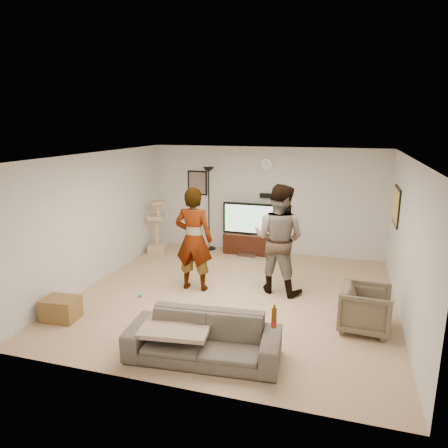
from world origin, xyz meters
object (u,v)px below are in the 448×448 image
(tv, at_px, (249,219))
(armchair, at_px, (365,309))
(sofa, at_px, (203,338))
(floor_lamp, at_px, (209,209))
(person_left, at_px, (194,239))
(person_right, at_px, (279,239))
(tv_stand, at_px, (249,243))
(beer_bottle, at_px, (274,318))
(cat_tree, at_px, (157,227))
(side_table, at_px, (61,309))

(tv, relative_size, armchair, 1.66)
(sofa, bearing_deg, floor_lamp, 102.93)
(tv, height_order, person_left, person_left)
(tv, bearing_deg, armchair, -51.30)
(tv, height_order, person_right, person_right)
(tv_stand, xyz_separation_m, beer_bottle, (1.39, -4.57, 0.47))
(cat_tree, relative_size, armchair, 1.72)
(cat_tree, xyz_separation_m, sofa, (2.58, -3.99, -0.35))
(cat_tree, bearing_deg, beer_bottle, -48.73)
(tv_stand, relative_size, cat_tree, 0.90)
(floor_lamp, xyz_separation_m, cat_tree, (-1.11, -0.62, -0.37))
(cat_tree, bearing_deg, tv_stand, 15.46)
(beer_bottle, bearing_deg, sofa, 180.00)
(person_right, relative_size, side_table, 3.72)
(floor_lamp, height_order, armchair, floor_lamp)
(side_table, bearing_deg, floor_lamp, 75.95)
(sofa, bearing_deg, beer_bottle, -4.79)
(tv, bearing_deg, beer_bottle, -73.07)
(floor_lamp, distance_m, beer_bottle, 5.20)
(tv, height_order, armchair, tv)
(person_left, bearing_deg, side_table, 46.42)
(tv, relative_size, person_right, 0.62)
(tv_stand, bearing_deg, armchair, -51.30)
(tv_stand, distance_m, person_right, 2.43)
(tv, height_order, beer_bottle, tv)
(tv_stand, distance_m, armchair, 4.04)
(floor_lamp, height_order, beer_bottle, floor_lamp)
(cat_tree, bearing_deg, person_right, -25.19)
(floor_lamp, distance_m, cat_tree, 1.32)
(person_left, height_order, beer_bottle, person_left)
(floor_lamp, bearing_deg, sofa, -72.29)
(tv, xyz_separation_m, person_right, (1.03, -2.06, 0.15))
(cat_tree, height_order, beer_bottle, cat_tree)
(sofa, xyz_separation_m, side_table, (-2.53, 0.40, -0.11))
(tv_stand, xyz_separation_m, cat_tree, (-2.11, -0.58, 0.40))
(floor_lamp, relative_size, person_left, 1.05)
(beer_bottle, bearing_deg, person_left, 130.67)
(tv, xyz_separation_m, armchair, (2.53, -3.16, -0.51))
(tv_stand, height_order, person_left, person_left)
(tv, bearing_deg, tv_stand, 0.00)
(armchair, bearing_deg, cat_tree, 64.68)
(sofa, bearing_deg, tv_stand, 91.05)
(person_left, bearing_deg, sofa, 111.74)
(person_left, height_order, person_right, person_right)
(tv_stand, relative_size, armchair, 1.54)
(floor_lamp, distance_m, sofa, 4.89)
(cat_tree, distance_m, armchair, 5.31)
(floor_lamp, bearing_deg, person_left, -77.69)
(sofa, height_order, side_table, sofa)
(tv, height_order, floor_lamp, floor_lamp)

